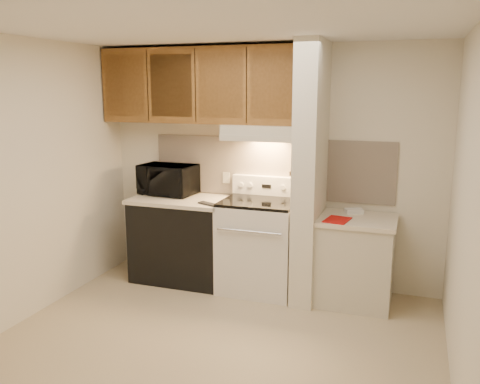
% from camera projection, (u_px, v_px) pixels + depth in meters
% --- Properties ---
extents(floor, '(3.60, 3.60, 0.00)m').
position_uv_depth(floor, '(218.00, 340.00, 4.24)').
color(floor, tan).
rests_on(floor, ground).
extents(ceiling, '(3.60, 3.60, 0.00)m').
position_uv_depth(ceiling, '(215.00, 27.00, 3.74)').
color(ceiling, white).
rests_on(ceiling, wall_back).
extents(wall_back, '(3.60, 2.50, 0.02)m').
position_uv_depth(wall_back, '(269.00, 166.00, 5.38)').
color(wall_back, beige).
rests_on(wall_back, floor).
extents(wall_left, '(0.02, 3.00, 2.50)m').
position_uv_depth(wall_left, '(31.00, 180.00, 4.57)').
color(wall_left, beige).
rests_on(wall_left, floor).
extents(wall_right, '(0.02, 3.00, 2.50)m').
position_uv_depth(wall_right, '(466.00, 211.00, 3.41)').
color(wall_right, beige).
rests_on(wall_right, floor).
extents(backsplash, '(2.60, 0.02, 0.63)m').
position_uv_depth(backsplash, '(269.00, 168.00, 5.37)').
color(backsplash, '#FBE4CC').
rests_on(backsplash, wall_back).
extents(range_body, '(0.76, 0.65, 0.92)m').
position_uv_depth(range_body, '(259.00, 247.00, 5.21)').
color(range_body, silver).
rests_on(range_body, floor).
extents(oven_window, '(0.50, 0.01, 0.30)m').
position_uv_depth(oven_window, '(250.00, 252.00, 4.91)').
color(oven_window, black).
rests_on(oven_window, range_body).
extents(oven_handle, '(0.65, 0.02, 0.02)m').
position_uv_depth(oven_handle, '(249.00, 232.00, 4.83)').
color(oven_handle, silver).
rests_on(oven_handle, range_body).
extents(cooktop, '(0.74, 0.64, 0.03)m').
position_uv_depth(cooktop, '(260.00, 202.00, 5.12)').
color(cooktop, black).
rests_on(cooktop, range_body).
extents(range_backguard, '(0.76, 0.08, 0.20)m').
position_uv_depth(range_backguard, '(268.00, 186.00, 5.36)').
color(range_backguard, silver).
rests_on(range_backguard, range_body).
extents(range_display, '(0.10, 0.01, 0.04)m').
position_uv_depth(range_display, '(266.00, 186.00, 5.32)').
color(range_display, black).
rests_on(range_display, range_backguard).
extents(range_knob_left_outer, '(0.05, 0.02, 0.05)m').
position_uv_depth(range_knob_left_outer, '(241.00, 185.00, 5.41)').
color(range_knob_left_outer, silver).
rests_on(range_knob_left_outer, range_backguard).
extents(range_knob_left_inner, '(0.05, 0.02, 0.05)m').
position_uv_depth(range_knob_left_inner, '(250.00, 185.00, 5.38)').
color(range_knob_left_inner, silver).
rests_on(range_knob_left_inner, range_backguard).
extents(range_knob_right_inner, '(0.05, 0.02, 0.05)m').
position_uv_depth(range_knob_right_inner, '(283.00, 187.00, 5.26)').
color(range_knob_right_inner, silver).
rests_on(range_knob_right_inner, range_backguard).
extents(range_knob_right_outer, '(0.05, 0.02, 0.05)m').
position_uv_depth(range_knob_right_outer, '(292.00, 188.00, 5.23)').
color(range_knob_right_outer, silver).
rests_on(range_knob_right_outer, range_backguard).
extents(dishwasher_front, '(1.00, 0.63, 0.87)m').
position_uv_depth(dishwasher_front, '(182.00, 241.00, 5.51)').
color(dishwasher_front, black).
rests_on(dishwasher_front, floor).
extents(left_countertop, '(1.04, 0.67, 0.04)m').
position_uv_depth(left_countertop, '(181.00, 200.00, 5.42)').
color(left_countertop, beige).
rests_on(left_countertop, dishwasher_front).
extents(spoon_rest, '(0.25, 0.17, 0.02)m').
position_uv_depth(spoon_rest, '(208.00, 204.00, 5.10)').
color(spoon_rest, black).
rests_on(spoon_rest, left_countertop).
extents(teal_jar, '(0.10, 0.10, 0.11)m').
position_uv_depth(teal_jar, '(186.00, 189.00, 5.62)').
color(teal_jar, '#246C5D').
rests_on(teal_jar, left_countertop).
extents(outlet, '(0.08, 0.01, 0.12)m').
position_uv_depth(outlet, '(226.00, 178.00, 5.54)').
color(outlet, beige).
rests_on(outlet, backsplash).
extents(microwave, '(0.62, 0.45, 0.33)m').
position_uv_depth(microwave, '(168.00, 179.00, 5.58)').
color(microwave, black).
rests_on(microwave, left_countertop).
extents(partition_pillar, '(0.22, 0.70, 2.50)m').
position_uv_depth(partition_pillar, '(310.00, 174.00, 4.89)').
color(partition_pillar, beige).
rests_on(partition_pillar, floor).
extents(pillar_trim, '(0.01, 0.70, 0.04)m').
position_uv_depth(pillar_trim, '(299.00, 168.00, 4.91)').
color(pillar_trim, brown).
rests_on(pillar_trim, partition_pillar).
extents(knife_strip, '(0.02, 0.42, 0.04)m').
position_uv_depth(knife_strip, '(297.00, 167.00, 4.87)').
color(knife_strip, black).
rests_on(knife_strip, partition_pillar).
extents(knife_blade_a, '(0.01, 0.03, 0.16)m').
position_uv_depth(knife_blade_a, '(291.00, 180.00, 4.74)').
color(knife_blade_a, silver).
rests_on(knife_blade_a, knife_strip).
extents(knife_handle_a, '(0.02, 0.02, 0.10)m').
position_uv_depth(knife_handle_a, '(292.00, 164.00, 4.72)').
color(knife_handle_a, black).
rests_on(knife_handle_a, knife_strip).
extents(knife_blade_b, '(0.01, 0.04, 0.18)m').
position_uv_depth(knife_blade_b, '(294.00, 179.00, 4.82)').
color(knife_blade_b, silver).
rests_on(knife_blade_b, knife_strip).
extents(knife_handle_b, '(0.02, 0.02, 0.10)m').
position_uv_depth(knife_handle_b, '(294.00, 163.00, 4.79)').
color(knife_handle_b, black).
rests_on(knife_handle_b, knife_strip).
extents(knife_blade_c, '(0.01, 0.04, 0.20)m').
position_uv_depth(knife_blade_c, '(296.00, 179.00, 4.91)').
color(knife_blade_c, silver).
rests_on(knife_blade_c, knife_strip).
extents(knife_handle_c, '(0.02, 0.02, 0.10)m').
position_uv_depth(knife_handle_c, '(296.00, 162.00, 4.86)').
color(knife_handle_c, black).
rests_on(knife_handle_c, knife_strip).
extents(knife_blade_d, '(0.01, 0.04, 0.16)m').
position_uv_depth(knife_blade_d, '(297.00, 176.00, 4.96)').
color(knife_blade_d, silver).
rests_on(knife_blade_d, knife_strip).
extents(knife_handle_d, '(0.02, 0.02, 0.10)m').
position_uv_depth(knife_handle_d, '(298.00, 160.00, 4.94)').
color(knife_handle_d, black).
rests_on(knife_handle_d, knife_strip).
extents(knife_blade_e, '(0.01, 0.04, 0.18)m').
position_uv_depth(knife_blade_e, '(299.00, 176.00, 5.03)').
color(knife_blade_e, silver).
rests_on(knife_blade_e, knife_strip).
extents(knife_handle_e, '(0.02, 0.02, 0.10)m').
position_uv_depth(knife_handle_e, '(299.00, 160.00, 5.00)').
color(knife_handle_e, black).
rests_on(knife_handle_e, knife_strip).
extents(oven_mitt, '(0.03, 0.11, 0.27)m').
position_uv_depth(oven_mitt, '(301.00, 175.00, 5.10)').
color(oven_mitt, slate).
rests_on(oven_mitt, partition_pillar).
extents(right_cab_base, '(0.70, 0.60, 0.81)m').
position_uv_depth(right_cab_base, '(355.00, 263.00, 4.91)').
color(right_cab_base, beige).
rests_on(right_cab_base, floor).
extents(right_countertop, '(0.74, 0.64, 0.04)m').
position_uv_depth(right_countertop, '(357.00, 220.00, 4.82)').
color(right_countertop, beige).
rests_on(right_countertop, right_cab_base).
extents(red_folder, '(0.25, 0.31, 0.01)m').
position_uv_depth(red_folder, '(337.00, 220.00, 4.73)').
color(red_folder, '#B90E0B').
rests_on(red_folder, right_countertop).
extents(white_box, '(0.20, 0.17, 0.04)m').
position_uv_depth(white_box, '(354.00, 211.00, 5.00)').
color(white_box, white).
rests_on(white_box, right_countertop).
extents(range_hood, '(0.78, 0.44, 0.15)m').
position_uv_depth(range_hood, '(264.00, 132.00, 5.10)').
color(range_hood, beige).
rests_on(range_hood, upper_cabinets).
extents(hood_lip, '(0.78, 0.04, 0.06)m').
position_uv_depth(hood_lip, '(258.00, 139.00, 4.91)').
color(hood_lip, beige).
rests_on(hood_lip, range_hood).
extents(upper_cabinets, '(2.18, 0.33, 0.77)m').
position_uv_depth(upper_cabinets, '(202.00, 86.00, 5.27)').
color(upper_cabinets, brown).
rests_on(upper_cabinets, wall_back).
extents(cab_door_a, '(0.46, 0.01, 0.63)m').
position_uv_depth(cab_door_a, '(125.00, 86.00, 5.38)').
color(cab_door_a, brown).
rests_on(cab_door_a, upper_cabinets).
extents(cab_gap_a, '(0.01, 0.01, 0.73)m').
position_uv_depth(cab_gap_a, '(148.00, 86.00, 5.29)').
color(cab_gap_a, black).
rests_on(cab_gap_a, upper_cabinets).
extents(cab_door_b, '(0.46, 0.01, 0.63)m').
position_uv_depth(cab_door_b, '(171.00, 86.00, 5.21)').
color(cab_door_b, brown).
rests_on(cab_door_b, upper_cabinets).
extents(cab_gap_b, '(0.01, 0.01, 0.73)m').
position_uv_depth(cab_gap_b, '(195.00, 86.00, 5.12)').
color(cab_gap_b, black).
rests_on(cab_gap_b, upper_cabinets).
extents(cab_door_c, '(0.46, 0.01, 0.63)m').
position_uv_depth(cab_door_c, '(221.00, 86.00, 5.03)').
color(cab_door_c, brown).
rests_on(cab_door_c, upper_cabinets).
extents(cab_gap_c, '(0.01, 0.01, 0.73)m').
position_uv_depth(cab_gap_c, '(247.00, 86.00, 4.94)').
color(cab_gap_c, black).
rests_on(cab_gap_c, upper_cabinets).
extents(cab_door_d, '(0.46, 0.01, 0.63)m').
position_uv_depth(cab_door_d, '(274.00, 85.00, 4.86)').
color(cab_door_d, brown).
rests_on(cab_door_d, upper_cabinets).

